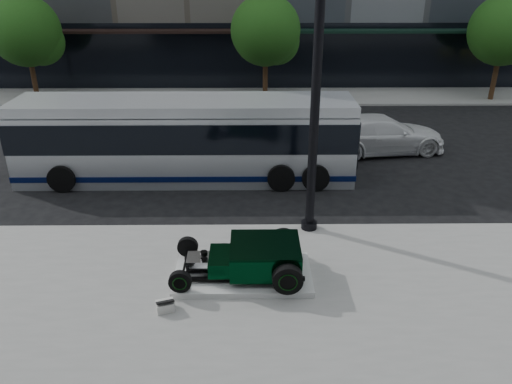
{
  "coord_description": "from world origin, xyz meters",
  "views": [
    {
      "loc": [
        0.19,
        -15.2,
        7.3
      ],
      "look_at": [
        0.33,
        -2.0,
        1.2
      ],
      "focal_mm": 35.0,
      "sensor_mm": 36.0,
      "label": 1
    }
  ],
  "objects_px": {
    "lamppost": "(315,98)",
    "hot_rod": "(256,257)",
    "transit_bus": "(186,139)",
    "white_sedan": "(381,134)"
  },
  "relations": [
    {
      "from": "lamppost",
      "to": "hot_rod",
      "type": "bearing_deg",
      "value": -122.32
    },
    {
      "from": "hot_rod",
      "to": "transit_bus",
      "type": "relative_size",
      "value": 0.27
    },
    {
      "from": "lamppost",
      "to": "transit_bus",
      "type": "bearing_deg",
      "value": 133.61
    },
    {
      "from": "lamppost",
      "to": "white_sedan",
      "type": "distance_m",
      "value": 8.44
    },
    {
      "from": "transit_bus",
      "to": "white_sedan",
      "type": "relative_size",
      "value": 2.27
    },
    {
      "from": "hot_rod",
      "to": "transit_bus",
      "type": "xyz_separation_m",
      "value": [
        -2.46,
        6.77,
        0.79
      ]
    },
    {
      "from": "lamppost",
      "to": "transit_bus",
      "type": "height_order",
      "value": "lamppost"
    },
    {
      "from": "white_sedan",
      "to": "lamppost",
      "type": "bearing_deg",
      "value": 142.68
    },
    {
      "from": "transit_bus",
      "to": "white_sedan",
      "type": "xyz_separation_m",
      "value": [
        7.76,
        2.59,
        -0.71
      ]
    },
    {
      "from": "lamppost",
      "to": "transit_bus",
      "type": "xyz_separation_m",
      "value": [
        -4.05,
        4.26,
        -2.54
      ]
    }
  ]
}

